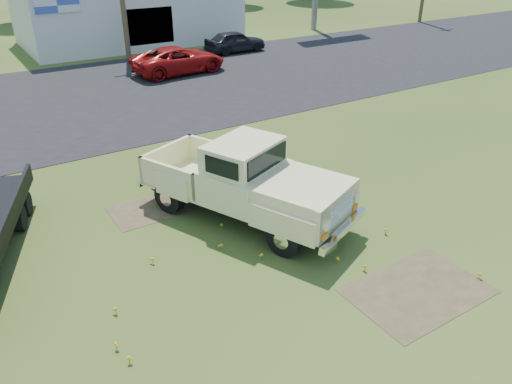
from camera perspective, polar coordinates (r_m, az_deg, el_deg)
ground at (r=12.39m, az=2.89°, el=-6.20°), size 140.00×140.00×0.00m
asphalt_lot at (r=25.08m, az=-17.54°, el=10.37°), size 90.00×14.00×0.02m
dirt_patch_a at (r=11.52m, az=18.00°, el=-10.68°), size 3.00×2.00×0.01m
dirt_patch_b at (r=14.28m, az=-11.91°, el=-1.88°), size 2.20×1.60×0.01m
commercial_building at (r=37.64m, az=-14.38°, el=19.46°), size 14.20×8.20×4.15m
vintage_pickup_truck at (r=13.09m, az=-1.40°, el=1.34°), size 4.52×6.47×2.19m
red_pickup at (r=28.32m, az=-8.82°, el=14.66°), size 5.29×2.77×1.42m
dark_sedan at (r=33.34m, az=-2.42°, el=16.80°), size 3.97×1.61×1.35m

